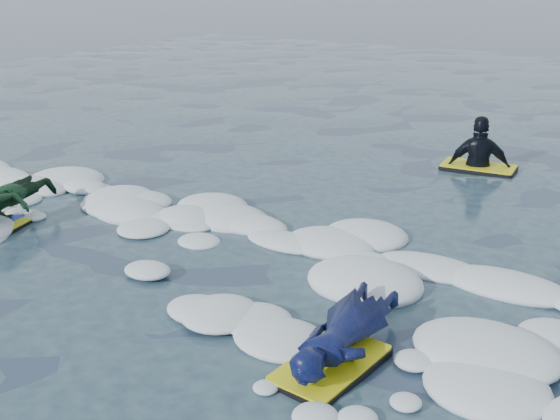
{
  "coord_description": "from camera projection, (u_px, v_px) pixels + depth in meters",
  "views": [
    {
      "loc": [
        4.85,
        -5.13,
        3.21
      ],
      "look_at": [
        0.7,
        1.6,
        0.37
      ],
      "focal_mm": 45.0,
      "sensor_mm": 36.0,
      "label": 1
    }
  ],
  "objects": [
    {
      "name": "ground",
      "position": [
        148.0,
        273.0,
        7.59
      ],
      "size": [
        120.0,
        120.0,
        0.0
      ],
      "primitive_type": "plane",
      "color": "#18253A",
      "rests_on": "ground"
    },
    {
      "name": "foam_band",
      "position": [
        206.0,
        242.0,
        8.42
      ],
      "size": [
        12.0,
        3.1,
        0.3
      ],
      "primitive_type": null,
      "color": "white",
      "rests_on": "ground"
    },
    {
      "name": "prone_woman_unit",
      "position": [
        344.0,
        336.0,
        5.91
      ],
      "size": [
        0.71,
        1.66,
        0.43
      ],
      "rotation": [
        0.0,
        0.0,
        1.46
      ],
      "color": "black",
      "rests_on": "ground"
    },
    {
      "name": "prone_child_unit",
      "position": [
        10.0,
        205.0,
        8.85
      ],
      "size": [
        0.9,
        1.46,
        0.54
      ],
      "rotation": [
        0.0,
        0.0,
        1.8
      ],
      "color": "black",
      "rests_on": "ground"
    },
    {
      "name": "waiting_rider_unit",
      "position": [
        478.0,
        169.0,
        11.28
      ],
      "size": [
        1.2,
        0.74,
        1.73
      ],
      "rotation": [
        0.0,
        0.0,
        0.08
      ],
      "color": "black",
      "rests_on": "ground"
    }
  ]
}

